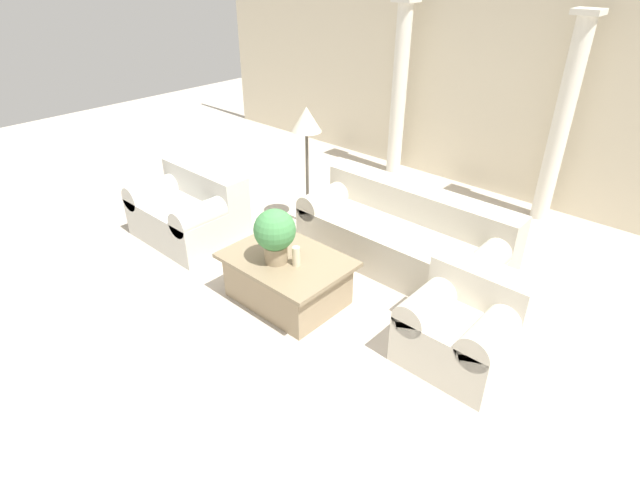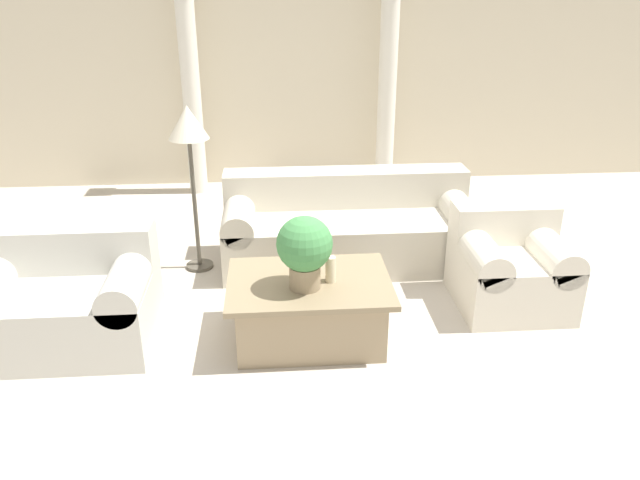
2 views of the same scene
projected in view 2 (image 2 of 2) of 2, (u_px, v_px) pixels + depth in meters
name	position (u px, v px, depth m)	size (l,w,h in m)	color
ground_plane	(310.00, 314.00, 4.84)	(16.00, 16.00, 0.00)	#BCB2A3
wall_back	(291.00, 49.00, 7.29)	(10.00, 0.06, 3.20)	beige
sofa_long	(348.00, 227.00, 5.63)	(2.23, 0.89, 0.78)	beige
loveseat	(65.00, 297.00, 4.40)	(1.22, 0.89, 0.78)	beige
coffee_table	(309.00, 309.00, 4.45)	(1.15, 0.83, 0.46)	#998466
potted_plant	(305.00, 248.00, 4.14)	(0.38, 0.38, 0.51)	#937F60
pillar_candle	(331.00, 269.00, 4.31)	(0.07, 0.07, 0.19)	beige
floor_lamp	(189.00, 134.00, 5.12)	(0.34, 0.34, 1.45)	#4C473D
column_left	(191.00, 87.00, 7.04)	(0.29, 0.29, 2.41)	silver
column_right	(387.00, 85.00, 7.20)	(0.29, 0.29, 2.41)	silver
armchair	(510.00, 264.00, 4.89)	(0.82, 0.82, 0.75)	beige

